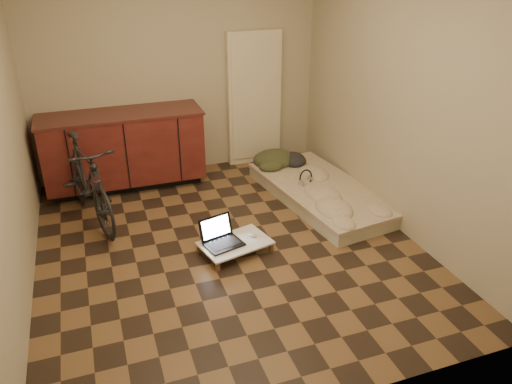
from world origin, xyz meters
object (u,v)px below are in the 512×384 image
object	(u,v)px
lap_desk	(235,243)
bicycle	(87,177)
futon	(322,192)
laptop	(221,238)

from	to	relation	value
lap_desk	bicycle	bearing A→B (deg)	124.75
futon	laptop	world-z (taller)	laptop
futon	laptop	size ratio (longest dim) A/B	5.03
bicycle	laptop	distance (m)	1.57
bicycle	lap_desk	distance (m)	1.70
futon	lap_desk	xyz separation A→B (m)	(-1.26, -0.73, 0.01)
bicycle	lap_desk	world-z (taller)	bicycle
laptop	futon	bearing A→B (deg)	11.37
futon	laptop	distance (m)	1.55
futon	bicycle	bearing A→B (deg)	163.92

